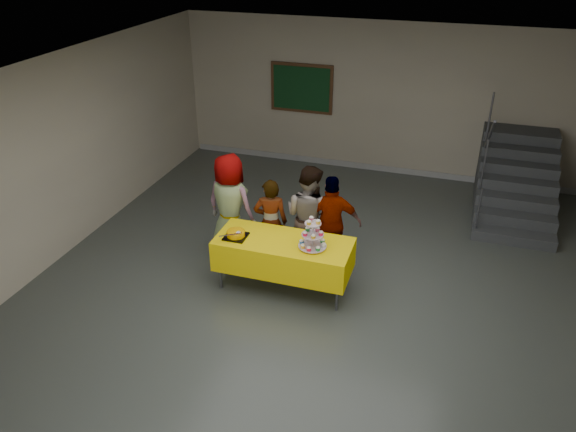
# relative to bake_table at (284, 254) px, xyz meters

# --- Properties ---
(room_shell) EXTENTS (10.00, 10.04, 3.02)m
(room_shell) POSITION_rel_bake_table_xyz_m (0.45, -0.40, 1.57)
(room_shell) COLOR #4C514C
(room_shell) RESTS_ON ground
(bake_table) EXTENTS (1.88, 0.78, 0.77)m
(bake_table) POSITION_rel_bake_table_xyz_m (0.00, 0.00, 0.00)
(bake_table) COLOR #595960
(bake_table) RESTS_ON ground
(cupcake_stand) EXTENTS (0.38, 0.38, 0.44)m
(cupcake_stand) POSITION_rel_bake_table_xyz_m (0.43, -0.06, 0.38)
(cupcake_stand) COLOR silver
(cupcake_stand) RESTS_ON bake_table
(bear_cake) EXTENTS (0.32, 0.36, 0.12)m
(bear_cake) POSITION_rel_bake_table_xyz_m (-0.66, -0.11, 0.27)
(bear_cake) COLOR black
(bear_cake) RESTS_ON bake_table
(schoolchild_a) EXTENTS (0.89, 0.67, 1.64)m
(schoolchild_a) POSITION_rel_bake_table_xyz_m (-1.07, 0.66, 0.26)
(schoolchild_a) COLOR slate
(schoolchild_a) RESTS_ON ground
(schoolchild_b) EXTENTS (0.58, 0.46, 1.38)m
(schoolchild_b) POSITION_rel_bake_table_xyz_m (-0.39, 0.57, 0.13)
(schoolchild_b) COLOR slate
(schoolchild_b) RESTS_ON ground
(schoolchild_c) EXTENTS (0.93, 0.83, 1.58)m
(schoolchild_c) POSITION_rel_bake_table_xyz_m (0.14, 0.76, 0.24)
(schoolchild_c) COLOR slate
(schoolchild_c) RESTS_ON ground
(schoolchild_d) EXTENTS (0.93, 0.58, 1.48)m
(schoolchild_d) POSITION_rel_bake_table_xyz_m (0.50, 0.73, 0.18)
(schoolchild_d) COLOR slate
(schoolchild_d) RESTS_ON ground
(staircase) EXTENTS (1.30, 2.40, 2.04)m
(staircase) POSITION_rel_bake_table_xyz_m (3.15, 3.71, -0.07)
(staircase) COLOR #424447
(staircase) RESTS_ON ground
(noticeboard) EXTENTS (1.30, 0.05, 1.00)m
(noticeboard) POSITION_rel_bake_table_xyz_m (-1.11, 4.55, 1.04)
(noticeboard) COLOR #472B16
(noticeboard) RESTS_ON ground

